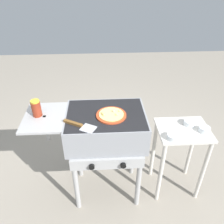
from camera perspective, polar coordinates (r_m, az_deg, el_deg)
ground_plane at (r=2.42m, az=-1.25°, el=-18.49°), size 8.00×8.00×0.00m
grill at (r=1.87m, az=-1.95°, el=-4.31°), size 0.96×0.53×0.90m
pizza_cheese at (r=1.77m, az=-0.23°, el=-0.70°), size 0.24×0.24×0.04m
sauce_jar at (r=1.84m, az=-18.50°, el=0.92°), size 0.07×0.07×0.14m
spatula at (r=1.68m, az=-8.24°, el=-3.33°), size 0.25×0.18×0.02m
prep_table at (r=2.15m, az=16.67°, el=-8.40°), size 0.44×0.36×0.72m
topping_bowl_near at (r=2.04m, az=22.21°, el=-4.14°), size 0.09×0.09×0.04m
topping_bowl_far at (r=2.07m, az=18.86°, el=-2.58°), size 0.10×0.10×0.04m
topping_bowl_middle at (r=1.88m, az=15.06°, el=-6.08°), size 0.10×0.10×0.04m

